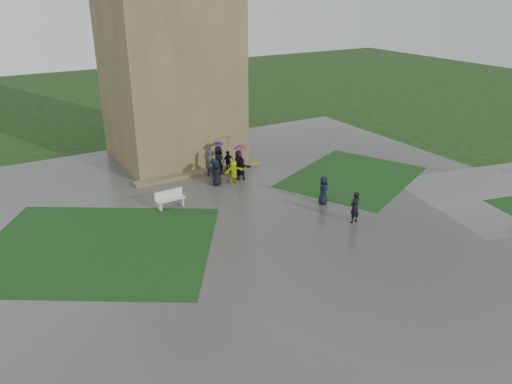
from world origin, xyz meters
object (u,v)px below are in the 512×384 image
tower (167,29)px  pedestrian_near (355,207)px  pedestrian_mid (323,190)px  bench (170,199)px

tower → pedestrian_near: bearing=-75.2°
tower → pedestrian_mid: bearing=-71.6°
pedestrian_near → bench: bearing=-51.7°
tower → bench: 12.49m
tower → pedestrian_near: size_ratio=10.35×
tower → bench: size_ratio=10.49×
pedestrian_mid → pedestrian_near: (-0.10, -2.82, 0.04)m
bench → pedestrian_near: size_ratio=0.99×
pedestrian_mid → pedestrian_near: 2.82m
bench → pedestrian_near: 10.33m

